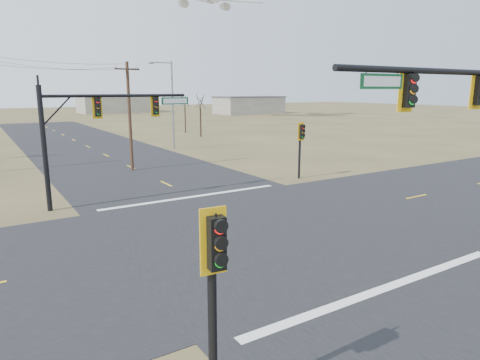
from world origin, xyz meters
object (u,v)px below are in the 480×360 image
(streetlight_a, at_px, (171,101))
(bare_tree_d, at_px, (185,100))
(pedestal_signal_ne, at_px, (301,137))
(pedestal_signal_sw, at_px, (215,268))
(mast_arm_far, at_px, (99,119))
(bare_tree_c, at_px, (200,101))
(utility_pole_near, at_px, (130,115))

(streetlight_a, relative_size, bare_tree_d, 1.56)
(pedestal_signal_ne, relative_size, pedestal_signal_sw, 0.95)
(mast_arm_far, height_order, streetlight_a, streetlight_a)
(pedestal_signal_ne, distance_m, bare_tree_d, 37.76)
(streetlight_a, relative_size, bare_tree_c, 1.49)
(pedestal_signal_ne, bearing_deg, pedestal_signal_sw, -128.12)
(pedestal_signal_ne, height_order, utility_pole_near, utility_pole_near)
(mast_arm_far, xyz_separation_m, bare_tree_c, (21.64, 29.82, 0.09))
(mast_arm_far, bearing_deg, utility_pole_near, 67.83)
(utility_pole_near, distance_m, bare_tree_c, 26.34)
(mast_arm_far, bearing_deg, pedestal_signal_ne, 2.36)
(utility_pole_near, bearing_deg, mast_arm_far, -117.10)
(streetlight_a, xyz_separation_m, bare_tree_d, (9.29, 16.43, -0.45))
(pedestal_signal_sw, xyz_separation_m, bare_tree_c, (24.20, 48.33, 1.81))
(mast_arm_far, relative_size, bare_tree_d, 1.42)
(streetlight_a, distance_m, bare_tree_c, 13.23)
(pedestal_signal_ne, distance_m, bare_tree_c, 31.33)
(bare_tree_d, bearing_deg, pedestal_signal_sw, -114.34)
(pedestal_signal_sw, xyz_separation_m, bare_tree_d, (24.79, 54.80, 1.72))
(mast_arm_far, xyz_separation_m, utility_pole_near, (4.87, 9.52, -0.38))
(mast_arm_far, relative_size, pedestal_signal_sw, 1.95)
(bare_tree_d, bearing_deg, streetlight_a, -119.48)
(pedestal_signal_sw, height_order, streetlight_a, streetlight_a)
(bare_tree_c, relative_size, bare_tree_d, 1.05)
(mast_arm_far, distance_m, pedestal_signal_ne, 14.77)
(mast_arm_far, xyz_separation_m, bare_tree_d, (22.23, 36.29, -0.00))
(utility_pole_near, relative_size, bare_tree_c, 1.36)
(pedestal_signal_ne, xyz_separation_m, bare_tree_d, (7.60, 36.94, 1.86))
(pedestal_signal_ne, bearing_deg, bare_tree_d, 84.16)
(utility_pole_near, distance_m, bare_tree_d, 31.91)
(pedestal_signal_ne, bearing_deg, utility_pole_near, 139.62)
(pedestal_signal_ne, height_order, bare_tree_d, bare_tree_d)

